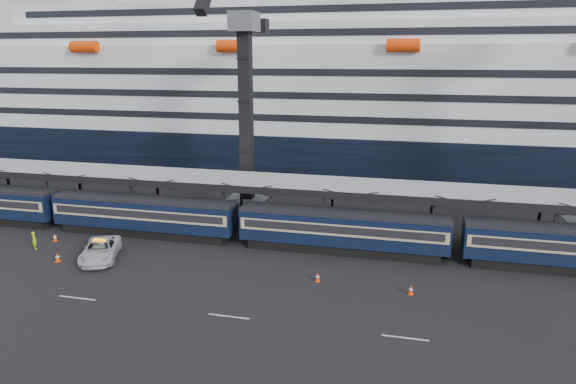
% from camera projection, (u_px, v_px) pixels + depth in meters
% --- Properties ---
extents(ground, '(260.00, 260.00, 0.00)m').
position_uv_depth(ground, '(435.00, 312.00, 36.25)').
color(ground, black).
rests_on(ground, ground).
extents(train, '(133.05, 3.00, 4.05)m').
position_uv_depth(train, '(380.00, 232.00, 46.13)').
color(train, black).
rests_on(train, ground).
extents(canopy, '(130.00, 6.25, 5.53)m').
position_uv_depth(canopy, '(434.00, 191.00, 48.06)').
color(canopy, gray).
rests_on(canopy, ground).
extents(cruise_ship, '(214.09, 28.84, 34.00)m').
position_uv_depth(cruise_ship, '(423.00, 92.00, 76.54)').
color(cruise_ship, black).
rests_on(cruise_ship, ground).
extents(crane_dark_near, '(4.50, 17.75, 35.08)m').
position_uv_depth(crane_dark_near, '(245.00, 110.00, 55.19)').
color(crane_dark_near, '#505258').
rests_on(crane_dark_near, ground).
extents(pickup_truck, '(4.97, 6.82, 1.72)m').
position_uv_depth(pickup_truck, '(100.00, 250.00, 45.55)').
color(pickup_truck, silver).
rests_on(pickup_truck, ground).
extents(worker, '(0.74, 0.67, 1.70)m').
position_uv_depth(worker, '(34.00, 240.00, 47.96)').
color(worker, '#B1E30B').
rests_on(worker, ground).
extents(traffic_cone_a, '(0.44, 0.44, 0.87)m').
position_uv_depth(traffic_cone_a, '(57.00, 257.00, 45.06)').
color(traffic_cone_a, '#FF3F08').
rests_on(traffic_cone_a, ground).
extents(traffic_cone_b, '(0.41, 0.41, 0.82)m').
position_uv_depth(traffic_cone_b, '(55.00, 237.00, 50.10)').
color(traffic_cone_b, '#FF3F08').
rests_on(traffic_cone_b, ground).
extents(traffic_cone_c, '(0.39, 0.39, 0.78)m').
position_uv_depth(traffic_cone_c, '(318.00, 277.00, 41.12)').
color(traffic_cone_c, '#FF3F08').
rests_on(traffic_cone_c, ground).
extents(traffic_cone_d, '(0.39, 0.39, 0.78)m').
position_uv_depth(traffic_cone_d, '(411.00, 290.00, 38.89)').
color(traffic_cone_d, '#FF3F08').
rests_on(traffic_cone_d, ground).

